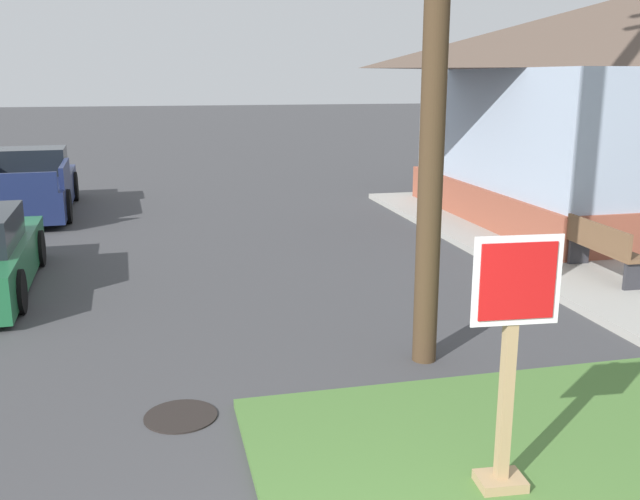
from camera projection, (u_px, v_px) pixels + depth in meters
name	position (u px, v px, depth m)	size (l,w,h in m)	color
sidewalk_strip	(622.00, 292.00, 10.52)	(2.20, 18.41, 0.12)	#9E9B93
stop_sign	(508.00, 374.00, 5.25)	(0.67, 0.31, 2.01)	#A3845B
manhole_cover	(181.00, 416.00, 6.77)	(0.70, 0.70, 0.02)	black
pickup_truck_navy	(30.00, 187.00, 16.86)	(2.17, 5.20, 1.48)	#19234C
street_bench	(603.00, 247.00, 11.03)	(0.47, 1.71, 0.85)	brown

